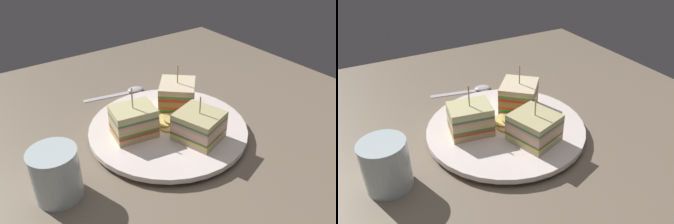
% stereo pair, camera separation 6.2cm
% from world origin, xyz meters
% --- Properties ---
extents(ground_plane, '(0.95, 0.97, 0.02)m').
position_xyz_m(ground_plane, '(0.00, 0.00, -0.01)').
color(ground_plane, '#7A6A57').
extents(plate, '(0.30, 0.30, 0.02)m').
position_xyz_m(plate, '(0.00, 0.00, 0.01)').
color(plate, white).
rests_on(plate, ground_plane).
extents(sandwich_wedge_0, '(0.07, 0.08, 0.09)m').
position_xyz_m(sandwich_wedge_0, '(-0.01, -0.07, 0.04)').
color(sandwich_wedge_0, '#D9B87B').
rests_on(sandwich_wedge_0, plate).
extents(sandwich_wedge_1, '(0.09, 0.09, 0.08)m').
position_xyz_m(sandwich_wedge_1, '(0.06, 0.02, 0.04)').
color(sandwich_wedge_1, beige).
rests_on(sandwich_wedge_1, plate).
extents(sandwich_wedge_2, '(0.10, 0.10, 0.10)m').
position_xyz_m(sandwich_wedge_2, '(-0.04, 0.05, 0.05)').
color(sandwich_wedge_2, beige).
rests_on(sandwich_wedge_2, plate).
extents(chip_pile, '(0.07, 0.07, 0.01)m').
position_xyz_m(chip_pile, '(-0.00, 0.01, 0.02)').
color(chip_pile, tan).
rests_on(chip_pile, plate).
extents(spoon, '(0.05, 0.14, 0.01)m').
position_xyz_m(spoon, '(-0.19, 0.02, 0.00)').
color(spoon, silver).
rests_on(spoon, ground_plane).
extents(drinking_glass, '(0.07, 0.07, 0.08)m').
position_xyz_m(drinking_glass, '(0.04, -0.23, 0.03)').
color(drinking_glass, silver).
rests_on(drinking_glass, ground_plane).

